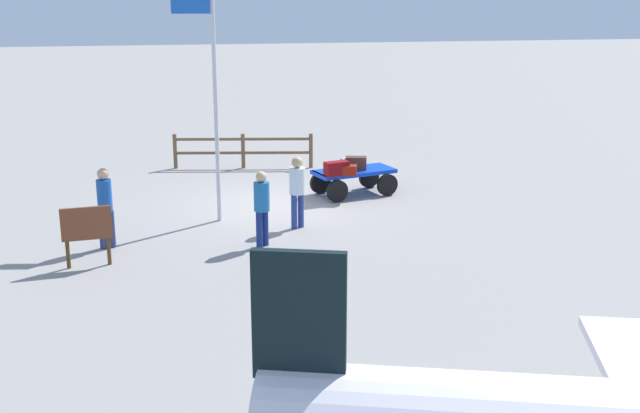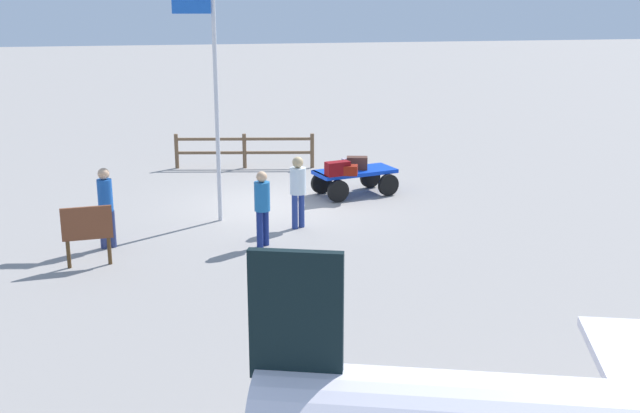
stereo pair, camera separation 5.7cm
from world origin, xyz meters
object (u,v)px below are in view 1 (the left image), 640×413
luggage_cart (353,177)px  suitcase_grey (347,170)px  worker_supervisor (105,202)px  signboard (87,228)px  suitcase_navy (337,168)px  worker_lead (297,186)px  flagpole (211,87)px  worker_trailing (262,203)px  suitcase_tan (356,163)px  suitcase_olive (353,163)px

luggage_cart → suitcase_grey: 0.70m
worker_supervisor → signboard: 1.20m
suitcase_navy → suitcase_grey: 0.29m
suitcase_navy → worker_supervisor: bearing=27.3°
luggage_cart → worker_lead: size_ratio=1.39×
flagpole → signboard: flagpole is taller
worker_lead → luggage_cart: bearing=-125.3°
worker_trailing → worker_supervisor: size_ratio=0.95×
suitcase_tan → suitcase_navy: bearing=42.5°
suitcase_grey → worker_lead: size_ratio=0.34×
worker_supervisor → flagpole: flagpole is taller
luggage_cart → worker_trailing: bearing=53.7°
worker_lead → suitcase_olive: bearing=-123.7°
worker_lead → worker_supervisor: worker_supervisor is taller
luggage_cart → worker_supervisor: (6.24, 3.48, 0.53)m
suitcase_grey → flagpole: 4.46m
suitcase_tan → suitcase_grey: 0.70m
worker_trailing → luggage_cart: bearing=-126.3°
worker_supervisor → suitcase_olive: bearing=-149.4°
suitcase_tan → suitcase_navy: 0.90m
suitcase_grey → worker_trailing: 4.36m
suitcase_navy → signboard: (5.96, 4.07, -0.07)m
worker_lead → flagpole: bearing=-27.1°
worker_supervisor → flagpole: size_ratio=0.32×
suitcase_tan → worker_lead: size_ratio=0.36×
suitcase_grey → suitcase_navy: bearing=3.8°
suitcase_olive → worker_lead: bearing=56.3°
luggage_cart → worker_supervisor: size_ratio=1.33×
suitcase_tan → suitcase_olive: suitcase_tan is taller
suitcase_olive → signboard: (6.56, 4.86, -0.01)m
worker_lead → signboard: (4.56, 1.85, -0.21)m
suitcase_grey → worker_trailing: bearing=52.6°
suitcase_grey → worker_lead: (1.67, 2.24, 0.20)m
suitcase_olive → worker_supervisor: worker_supervisor is taller
suitcase_navy → signboard: signboard is taller
worker_lead → suitcase_tan: bearing=-126.0°
suitcase_olive → worker_trailing: (2.97, 4.23, 0.16)m
suitcase_olive → flagpole: (3.86, 2.05, 2.40)m
suitcase_navy → flagpole: (3.25, 1.27, 2.35)m
worker_trailing → signboard: worker_trailing is taller
suitcase_navy → luggage_cart: bearing=-135.9°
worker_lead → worker_trailing: 1.56m
worker_trailing → suitcase_tan: bearing=-126.7°
luggage_cart → signboard: bearing=35.3°
suitcase_olive → flagpole: flagpole is taller
luggage_cart → suitcase_olive: 0.40m
worker_supervisor → suitcase_grey: bearing=-153.7°
flagpole → suitcase_tan: bearing=-154.4°
suitcase_grey → signboard: size_ratio=0.47×
worker_trailing → worker_lead: bearing=-128.3°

